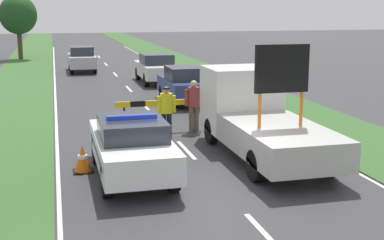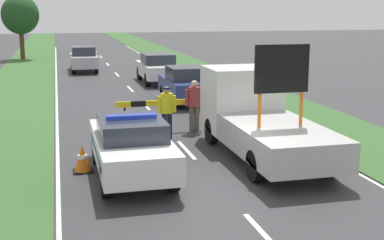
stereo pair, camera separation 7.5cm
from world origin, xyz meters
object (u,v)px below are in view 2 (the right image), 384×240
police_officer (167,108)px  traffic_cone_centre_front (142,133)px  road_barrier (161,105)px  police_car (131,145)px  queued_car_hatch_blue (186,85)px  traffic_cone_near_police (83,158)px  queued_car_van_white (158,68)px  roadside_tree_near_right (20,15)px  pedestrian_civilian (194,102)px  work_truck (258,116)px  queued_car_sedan_silver (84,59)px

police_officer → traffic_cone_centre_front: bearing=40.1°
road_barrier → traffic_cone_centre_front: bearing=-121.9°
police_car → queued_car_hatch_blue: size_ratio=1.16×
traffic_cone_near_police → queued_car_van_white: bearing=72.8°
police_officer → queued_car_hatch_blue: (2.19, 6.43, -0.21)m
roadside_tree_near_right → pedestrian_civilian: bearing=-75.8°
work_truck → traffic_cone_centre_front: 3.78m
traffic_cone_centre_front → queued_car_van_white: size_ratio=0.15×
traffic_cone_centre_front → queued_car_hatch_blue: bearing=65.7°
work_truck → roadside_tree_near_right: (-8.40, 32.04, 2.50)m
queued_car_hatch_blue → roadside_tree_near_right: 24.83m
work_truck → road_barrier: size_ratio=1.96×
road_barrier → roadside_tree_near_right: roadside_tree_near_right is taller
pedestrian_civilian → queued_car_sedan_silver: pedestrian_civilian is taller
police_officer → police_car: bearing=79.6°
road_barrier → police_officer: police_officer is taller
roadside_tree_near_right → queued_car_hatch_blue: bearing=-70.2°
police_car → police_officer: size_ratio=2.66×
police_car → traffic_cone_near_police: size_ratio=6.38×
roadside_tree_near_right → road_barrier: bearing=-77.8°
traffic_cone_centre_front → queued_car_sedan_silver: 20.24m
police_car → queued_car_van_white: queued_car_van_white is taller
traffic_cone_centre_front → work_truck: bearing=-31.9°
roadside_tree_near_right → queued_car_sedan_silver: bearing=-65.6°
traffic_cone_near_police → queued_car_hatch_blue: bearing=61.8°
queued_car_sedan_silver → police_officer: bearing=94.9°
road_barrier → traffic_cone_centre_front: (-0.92, -1.56, -0.57)m
road_barrier → pedestrian_civilian: bearing=-16.7°
road_barrier → queued_car_hatch_blue: size_ratio=0.79×
traffic_cone_centre_front → queued_car_sedan_silver: (-0.78, 20.21, 0.51)m
work_truck → traffic_cone_near_police: 5.20m
police_officer → queued_car_van_white: (2.14, 13.21, -0.17)m
road_barrier → pedestrian_civilian: pedestrian_civilian is taller
traffic_cone_centre_front → police_officer: bearing=26.0°
work_truck → police_officer: bearing=-44.9°
work_truck → traffic_cone_near_police: (-5.11, -0.60, -0.76)m
work_truck → road_barrier: (-2.22, 3.52, -0.20)m
queued_car_van_white → roadside_tree_near_right: 18.62m
pedestrian_civilian → roadside_tree_near_right: roadside_tree_near_right is taller
work_truck → queued_car_sedan_silver: size_ratio=1.43×
road_barrier → roadside_tree_near_right: size_ratio=0.60×
road_barrier → queued_car_sedan_silver: (-1.70, 18.65, -0.06)m
queued_car_sedan_silver → queued_car_hatch_blue: bearing=106.2°
pedestrian_civilian → traffic_cone_centre_front: bearing=-138.2°
traffic_cone_near_police → queued_car_van_white: size_ratio=0.16×
queued_car_sedan_silver → work_truck: bearing=100.0°
queued_car_hatch_blue → queued_car_van_white: size_ratio=0.86×
police_officer → queued_car_sedan_silver: police_officer is taller
pedestrian_civilian → traffic_cone_centre_front: (-2.04, -1.26, -0.70)m
work_truck → queued_car_van_white: (-0.09, 15.61, -0.26)m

